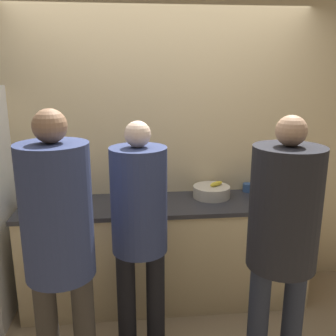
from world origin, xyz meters
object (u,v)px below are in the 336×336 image
(person_right, at_px, (283,228))
(fruit_bowl, at_px, (212,191))
(utensil_crock, at_px, (135,190))
(bottle_red, at_px, (66,199))
(person_left, at_px, (59,235))
(potted_plant, at_px, (37,188))
(cup_yellow, at_px, (288,188))
(cup_blue, at_px, (248,187))
(person_center, at_px, (139,220))
(bottle_green, at_px, (118,201))

(person_right, bearing_deg, fruit_bowl, 100.17)
(utensil_crock, relative_size, bottle_red, 1.30)
(person_left, distance_m, utensil_crock, 1.20)
(utensil_crock, xyz_separation_m, potted_plant, (-0.79, -0.09, 0.07))
(cup_yellow, bearing_deg, cup_blue, 164.02)
(bottle_red, xyz_separation_m, cup_blue, (1.58, 0.26, -0.04))
(fruit_bowl, distance_m, bottle_red, 1.23)
(person_center, distance_m, person_right, 0.91)
(bottle_red, relative_size, bottle_green, 0.87)
(bottle_red, bearing_deg, person_right, -33.31)
(fruit_bowl, xyz_separation_m, utensil_crock, (-0.66, 0.03, 0.03))
(person_right, xyz_separation_m, cup_blue, (0.17, 1.19, -0.13))
(person_right, bearing_deg, potted_plant, 148.38)
(potted_plant, bearing_deg, utensil_crock, 6.26)
(utensil_crock, distance_m, bottle_red, 0.58)
(fruit_bowl, bearing_deg, person_center, -132.03)
(fruit_bowl, bearing_deg, person_right, -79.83)
(potted_plant, bearing_deg, fruit_bowl, 2.25)
(fruit_bowl, relative_size, bottle_green, 1.38)
(person_right, height_order, fruit_bowl, person_right)
(bottle_green, height_order, cup_yellow, bottle_green)
(person_left, height_order, cup_yellow, person_left)
(cup_blue, xyz_separation_m, cup_yellow, (0.34, -0.10, 0.01))
(utensil_crock, distance_m, cup_yellow, 1.36)
(cup_blue, bearing_deg, utensil_crock, -175.09)
(bottle_red, relative_size, cup_yellow, 1.93)
(person_right, height_order, cup_blue, person_right)
(potted_plant, bearing_deg, person_left, -71.07)
(utensil_crock, height_order, bottle_green, utensil_crock)
(person_left, relative_size, bottle_green, 7.75)
(fruit_bowl, distance_m, bottle_green, 0.84)
(bottle_green, distance_m, potted_plant, 0.69)
(person_right, height_order, potted_plant, person_right)
(person_left, xyz_separation_m, utensil_crock, (0.44, 1.11, -0.11))
(fruit_bowl, bearing_deg, cup_yellow, 1.61)
(utensil_crock, xyz_separation_m, cup_blue, (1.02, 0.09, -0.04))
(person_left, relative_size, bottle_red, 8.95)
(utensil_crock, distance_m, potted_plant, 0.80)
(utensil_crock, bearing_deg, cup_yellow, -0.43)
(cup_yellow, bearing_deg, bottle_green, -169.08)
(person_center, bearing_deg, bottle_green, 108.45)
(person_right, relative_size, potted_plant, 6.54)
(person_right, distance_m, bottle_green, 1.28)
(bottle_green, distance_m, cup_yellow, 1.53)
(person_center, relative_size, cup_yellow, 16.18)
(utensil_crock, bearing_deg, fruit_bowl, -2.59)
(person_left, relative_size, fruit_bowl, 5.62)
(utensil_crock, height_order, cup_blue, utensil_crock)
(person_right, bearing_deg, cup_yellow, 64.93)
(person_left, height_order, potted_plant, person_left)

